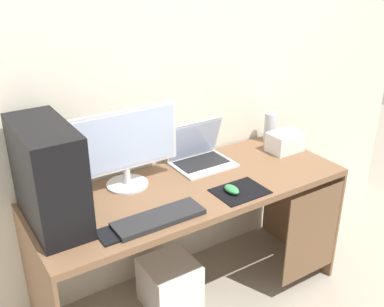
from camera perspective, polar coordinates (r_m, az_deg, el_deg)
The scene contains 13 objects.
ground_plane at distance 2.74m, azimuth -0.00°, elevation -17.65°, with size 8.00×8.00×0.00m, color #9E9384.
wall_back at distance 2.40m, azimuth -4.62°, elevation 11.47°, with size 4.00×0.05×2.60m.
desk at distance 2.38m, azimuth 0.54°, elevation -6.91°, with size 1.65×0.62×0.73m.
pc_tower at distance 2.01m, azimuth -17.76°, elevation -2.67°, with size 0.21×0.47×0.46m, color black.
monitor at distance 2.24m, azimuth -8.41°, elevation 0.78°, with size 0.57×0.21×0.41m.
laptop at distance 2.53m, azimuth 1.05°, elevation -0.23°, with size 0.33×0.25×0.25m.
speaker at distance 2.85m, azimuth 9.84°, elevation 3.28°, with size 0.07×0.07×0.19m, color #B7BCC6.
projector at distance 2.74m, azimuth 11.71°, elevation 1.47°, with size 0.20×0.14×0.12m, color white.
keyboard at distance 2.03m, azimuth -4.23°, elevation -8.19°, with size 0.42×0.14×0.02m, color #232326.
mousepad at distance 2.27m, azimuth 6.09°, elevation -4.78°, with size 0.26×0.20×0.01m, color black.
mouse_left at distance 2.24m, azimuth 5.05°, elevation -4.55°, with size 0.06×0.10×0.03m, color #338C4C.
cell_phone at distance 1.96m, azimuth -10.74°, elevation -10.26°, with size 0.07×0.13×0.01m, color black.
subwoofer at distance 2.61m, azimuth -2.85°, elevation -16.14°, with size 0.28×0.28×0.28m, color white.
Camera 1 is at (-1.10, -1.71, 1.84)m, focal length 42.13 mm.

